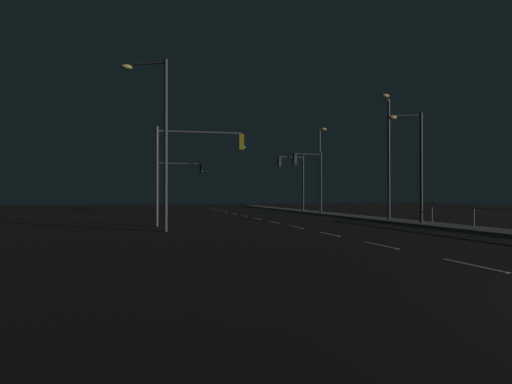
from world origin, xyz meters
The scene contains 12 objects.
ground_plane centered at (0.00, 17.50, 0.00)m, with size 112.00×112.00×0.00m, color black.
sidewalk_right centered at (7.91, 17.50, 0.07)m, with size 2.22×77.00×0.14m, color gray.
lane_markings_center centered at (0.00, 21.00, 0.01)m, with size 0.14×50.00×0.01m.
lane_edge_line centered at (6.55, 22.50, 0.01)m, with size 0.14×53.00×0.01m.
traffic_light_mid_right centered at (5.96, 32.52, 4.08)m, with size 2.94×0.44×5.70m.
traffic_light_far_right centered at (-4.87, 39.92, 3.98)m, with size 5.06×0.35×5.56m.
traffic_light_far_center centered at (5.92, 28.42, 4.01)m, with size 2.92×0.36×5.59m.
traffic_light_overhead_east centered at (-5.30, 19.44, 4.11)m, with size 5.20×0.72×5.75m.
street_lamp_far_end centered at (7.79, 30.03, 4.86)m, with size 0.56×1.50×8.01m.
street_lamp_median centered at (-7.48, 16.47, 5.06)m, with size 2.25×1.18×8.50m.
street_lamp_mid_block centered at (7.49, 19.07, 5.02)m, with size 1.77×1.88×8.16m.
street_lamp_across_street centered at (7.31, 16.19, 4.14)m, with size 1.93×0.85×6.57m.
Camera 1 is at (-8.03, -2.78, 1.81)m, focal length 26.53 mm.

